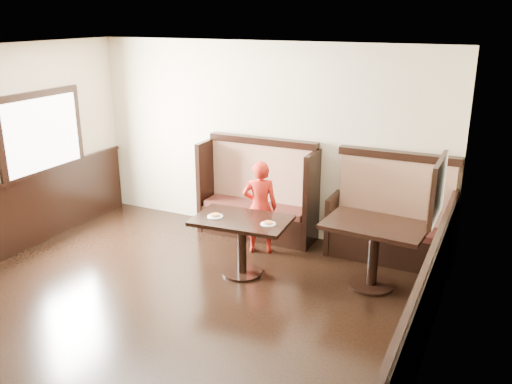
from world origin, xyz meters
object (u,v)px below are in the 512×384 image
Objects in this scene: booth_neighbor at (391,225)px; table_neighbor at (374,240)px; table_main at (242,232)px; booth_main at (259,201)px; child at (260,207)px.

booth_neighbor reaches higher than table_neighbor.
table_neighbor is (1.57, 0.38, 0.04)m from table_main.
table_main is (0.37, -1.28, 0.05)m from booth_main.
booth_neighbor is 1.27× the size of child.
booth_neighbor is at bearing 34.78° from table_main.
booth_neighbor is 1.35× the size of table_main.
table_main is 0.72m from child.
child is (-1.65, 0.33, 0.04)m from table_neighbor.
booth_neighbor reaches higher than child.
child reaches higher than table_main.
child is at bearing 172.91° from table_neighbor.
child is (-0.08, 0.71, 0.08)m from table_main.
booth_neighbor is 0.91m from table_neighbor.
table_main is at bearing -74.09° from booth_main.
child is (0.28, -0.57, 0.13)m from booth_main.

